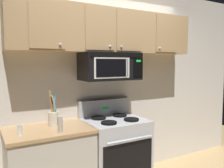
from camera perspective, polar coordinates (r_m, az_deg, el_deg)
The scene contains 8 objects.
back_wall at distance 3.29m, azimuth -2.57°, elevation 0.41°, with size 5.20×0.10×2.70m, color silver.
stove_range at distance 3.17m, azimuth 0.61°, elevation -16.16°, with size 0.76×0.69×1.12m.
over_range_microwave at distance 3.06m, azimuth -0.47°, elevation 4.28°, with size 0.76×0.43×0.35m.
upper_cabinets at distance 3.11m, azimuth -0.76°, elevation 12.60°, with size 2.50×0.36×0.55m.
counter_segment at distance 2.89m, azimuth -14.87°, elevation -18.91°, with size 0.93×0.65×0.90m.
utensil_crock_cream at distance 2.81m, azimuth -13.98°, elevation -7.40°, with size 0.11×0.11×0.41m.
salt_shaker at distance 2.60m, azimuth -21.32°, elevation -10.26°, with size 0.05×0.05×0.10m.
pepper_mill at distance 2.54m, azimuth -12.39°, elevation -9.49°, with size 0.05×0.05×0.17m, color #B7B2A8.
Camera 1 is at (-1.48, -2.13, 1.62)m, focal length 37.94 mm.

